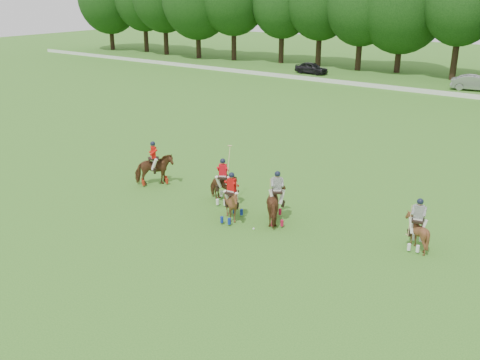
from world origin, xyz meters
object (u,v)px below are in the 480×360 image
Objects in this scene: polo_red_c at (232,204)px; polo_ball at (254,229)px; polo_stripe_a at (277,204)px; polo_stripe_b at (417,231)px; car_left at (311,68)px; polo_red_a at (154,169)px; car_mid at (475,83)px; polo_red_b at (223,187)px.

polo_ball is (1.36, -0.25, -0.77)m from polo_red_c.
polo_stripe_a reaches higher than polo_red_c.
polo_stripe_b is 23.63× the size of polo_ball.
polo_red_a is (11.51, -38.40, 0.18)m from car_left.
car_mid is 39.71m from polo_red_c.
polo_red_a is at bearing -158.74° from car_left.
car_mid is 38.31m from polo_red_b.
car_left is 40.09m from polo_red_a.
car_left is 1.69× the size of polo_stripe_a.
car_left is 1.78× the size of polo_red_c.
polo_stripe_b is at bearing 4.26° from polo_red_b.
polo_red_c is at bearing -151.57° from car_left.
car_left is 0.88× the size of car_mid.
polo_stripe_a is (1.71, 1.04, 0.06)m from polo_red_c.
car_mid is 38.67m from polo_stripe_a.
polo_red_a is 1.12× the size of polo_stripe_b.
polo_ball is at bearing -158.78° from polo_stripe_b.
car_mid is 1.93× the size of polo_stripe_a.
polo_ball is at bearing -150.09° from car_left.
polo_red_a is at bearing 158.70° from car_mid.
car_left is at bearing 115.35° from polo_ball.
polo_stripe_b is at bearing 10.93° from polo_stripe_a.
car_mid is at bearing 86.05° from polo_red_b.
car_left is 44.21m from polo_ball.
polo_red_a is 6.19m from polo_red_c.
polo_stripe_a reaches higher than car_mid.
polo_stripe_b is 6.72m from polo_ball.
car_left is at bearing 123.83° from polo_stripe_b.
polo_red_a is 7.77m from polo_stripe_a.
polo_stripe_b reaches higher than car_left.
polo_red_c is 25.32× the size of polo_ball.
polo_red_b is at bearing 2.32° from polo_red_a.
polo_ball is at bearing -10.28° from polo_red_c.
polo_ball is at bearing -105.48° from polo_stripe_a.
car_left is at bearing 116.50° from polo_stripe_a.
polo_stripe_b is (5.87, 1.13, -0.13)m from polo_stripe_a.
polo_stripe_a is at bearing -148.93° from car_left.
polo_stripe_b is (13.64, 0.87, -0.12)m from polo_red_a.
polo_red_c is at bearing -12.18° from polo_red_a.
car_left is at bearing 112.64° from polo_red_b.
polo_red_c is 1.58m from polo_ball.
polo_ball is (-6.23, -2.42, -0.70)m from polo_stripe_b.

